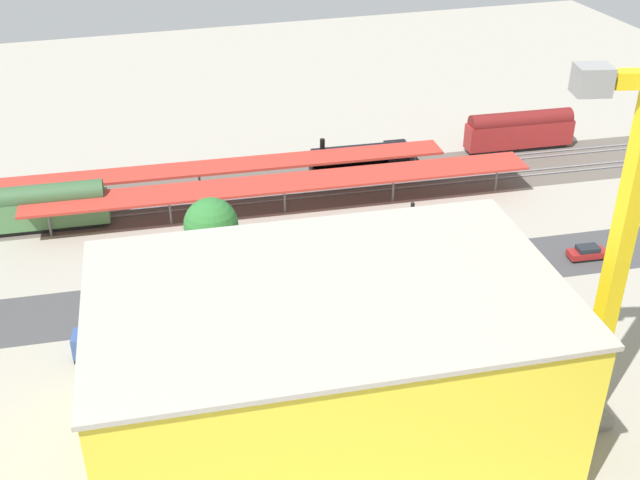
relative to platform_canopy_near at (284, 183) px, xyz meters
The scene contains 23 objects.
ground_plane 14.11m from the platform_canopy_near, 67.63° to the left, with size 206.34×206.34×0.00m, color #9E998C.
rail_bed 9.53m from the platform_canopy_near, 53.40° to the right, with size 128.96×13.55×0.01m, color #5B544C.
street_asphalt 18.64m from the platform_canopy_near, 73.58° to the left, with size 128.96×9.00×0.01m, color #424244.
track_rails 9.46m from the platform_canopy_near, 53.40° to the right, with size 128.67×15.96×0.12m.
platform_canopy_near is the anchor object (origin of this frame).
platform_canopy_far 12.49m from the platform_canopy_near, 39.07° to the right, with size 66.98×9.04×4.06m.
locomotive 17.45m from the platform_canopy_near, 145.90° to the right, with size 15.72×3.72×5.06m.
passenger_coach 39.90m from the platform_canopy_near, 165.93° to the right, with size 16.59×3.94×5.98m.
freight_coach_far 31.55m from the platform_canopy_near, ahead, with size 19.28×4.33×5.96m.
parked_car_0 37.60m from the platform_canopy_near, 145.56° to the left, with size 4.58×2.20×1.61m.
parked_car_1 31.13m from the platform_canopy_near, 138.08° to the left, with size 4.41×2.09×1.86m.
parked_car_2 26.12m from the platform_canopy_near, 125.68° to the left, with size 4.87×2.13×1.74m.
parked_car_3 22.60m from the platform_canopy_near, 106.79° to the left, with size 4.79×2.10×1.65m.
parked_car_4 21.02m from the platform_canopy_near, 84.02° to the left, with size 4.51×1.94×1.87m.
parked_car_5 23.15m from the platform_canopy_near, 63.53° to the left, with size 4.37×1.94×1.76m.
parked_car_6 27.89m from the platform_canopy_near, 49.03° to the left, with size 4.89×2.10×1.75m.
construction_building 41.61m from the platform_canopy_near, 80.67° to the left, with size 35.43×21.80×14.93m, color yellow.
construction_roof_slab 42.92m from the platform_canopy_near, 80.67° to the left, with size 36.03×22.40×0.40m, color #ADA89E.
tower_crane 50.16m from the platform_canopy_near, 110.22° to the left, with size 21.54×6.45×31.78m.
box_truck_0 28.35m from the platform_canopy_near, 60.39° to the left, with size 8.24×2.50×3.55m.
box_truck_1 32.66m from the platform_canopy_near, 48.48° to the left, with size 10.25×3.91×3.66m.
street_tree_2 16.23m from the platform_canopy_near, 46.12° to the left, with size 6.05×6.05×8.99m.
traffic_light 17.87m from the platform_canopy_near, 132.37° to the left, with size 0.50×0.36×6.06m.
Camera 1 is at (16.09, 76.05, 48.28)m, focal length 44.71 mm.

